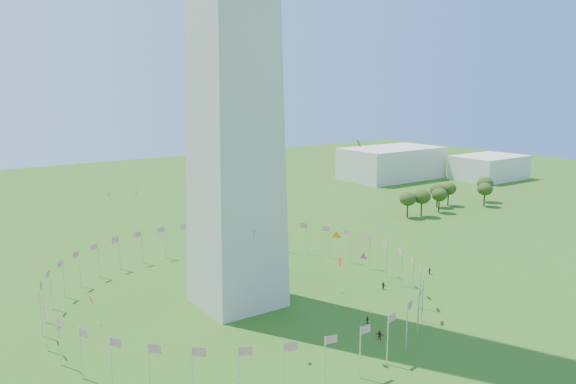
% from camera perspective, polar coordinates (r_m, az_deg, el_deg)
% --- Properties ---
extents(flag_ring, '(80.24, 80.24, 9.00)m').
position_cam_1_polar(flag_ring, '(126.46, -5.17, -9.23)').
color(flag_ring, silver).
rests_on(flag_ring, ground).
extents(gov_building_east_a, '(50.00, 30.00, 16.00)m').
position_cam_1_polar(gov_building_east_a, '(294.19, 10.47, 2.91)').
color(gov_building_east_a, beige).
rests_on(gov_building_east_a, ground).
extents(gov_building_east_b, '(35.00, 25.00, 12.00)m').
position_cam_1_polar(gov_building_east_b, '(306.20, 19.75, 2.38)').
color(gov_building_east_b, beige).
rests_on(gov_building_east_b, ground).
extents(crowd, '(96.30, 62.76, 1.95)m').
position_cam_1_polar(crowd, '(103.11, 16.48, -16.73)').
color(crowd, '#194027').
rests_on(crowd, ground).
extents(kites_aloft, '(88.34, 67.89, 38.38)m').
position_cam_1_polar(kites_aloft, '(106.38, 5.86, -3.68)').
color(kites_aloft, orange).
rests_on(kites_aloft, ground).
extents(tree_line_east, '(53.46, 15.43, 10.28)m').
position_cam_1_polar(tree_line_east, '(226.23, 15.95, -0.52)').
color(tree_line_east, '#374F1A').
rests_on(tree_line_east, ground).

